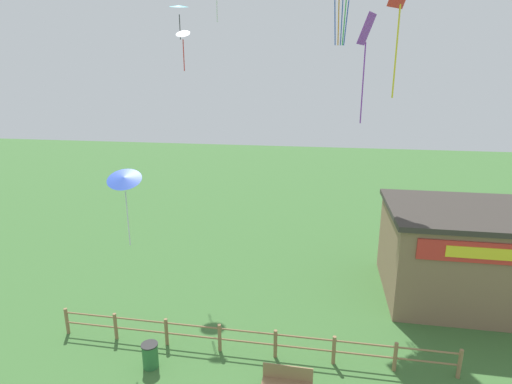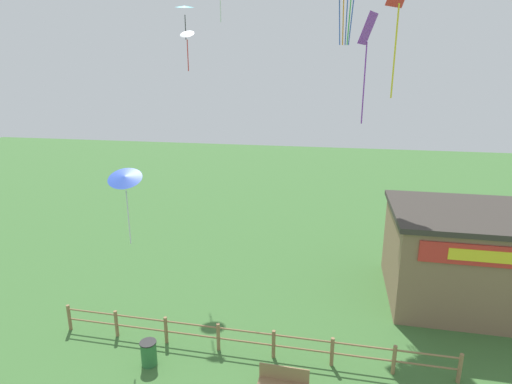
{
  "view_description": "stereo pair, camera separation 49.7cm",
  "coord_description": "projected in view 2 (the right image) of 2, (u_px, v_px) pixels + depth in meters",
  "views": [
    {
      "loc": [
        2.62,
        -5.26,
        10.26
      ],
      "look_at": [
        0.0,
        9.83,
        6.02
      ],
      "focal_mm": 28.0,
      "sensor_mm": 36.0,
      "label": 1
    },
    {
      "loc": [
        3.11,
        -5.16,
        10.26
      ],
      "look_at": [
        0.0,
        9.83,
        6.02
      ],
      "focal_mm": 28.0,
      "sensor_mm": 36.0,
      "label": 2
    }
  ],
  "objects": [
    {
      "name": "park_bench_near_fence",
      "position": [
        284.0,
        380.0,
        13.47
      ],
      "size": [
        1.72,
        0.42,
        1.0
      ],
      "color": "olive",
      "rests_on": "ground_plane"
    },
    {
      "name": "kite_white_delta",
      "position": [
        187.0,
        36.0,
        19.82
      ],
      "size": [
        0.73,
        0.65,
        2.0
      ],
      "color": "white"
    },
    {
      "name": "kite_cyan_delta",
      "position": [
        185.0,
        7.0,
        22.38
      ],
      "size": [
        1.35,
        1.35,
        1.9
      ],
      "color": "#2DB2C6"
    },
    {
      "name": "kite_purple_streamer",
      "position": [
        367.0,
        44.0,
        14.67
      ],
      "size": [
        0.72,
        0.92,
        3.97
      ],
      "color": "purple"
    },
    {
      "name": "kite_red_diamond",
      "position": [
        399.0,
        6.0,
        11.64
      ],
      "size": [
        0.82,
        0.84,
        3.62
      ],
      "color": "red"
    },
    {
      "name": "wooden_fence",
      "position": [
        246.0,
        339.0,
        15.44
      ],
      "size": [
        15.55,
        0.14,
        1.16
      ],
      "color": "olive",
      "rests_on": "ground_plane"
    },
    {
      "name": "kite_blue_delta",
      "position": [
        125.0,
        179.0,
        15.01
      ],
      "size": [
        1.53,
        1.47,
        3.0
      ],
      "color": "blue"
    },
    {
      "name": "trash_bin",
      "position": [
        149.0,
        353.0,
        14.88
      ],
      "size": [
        0.62,
        0.62,
        0.96
      ],
      "color": "#2D6B38",
      "rests_on": "ground_plane"
    },
    {
      "name": "seaside_building",
      "position": [
        489.0,
        258.0,
        18.77
      ],
      "size": [
        9.18,
        6.18,
        4.51
      ],
      "color": "#84664C",
      "rests_on": "ground_plane"
    }
  ]
}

